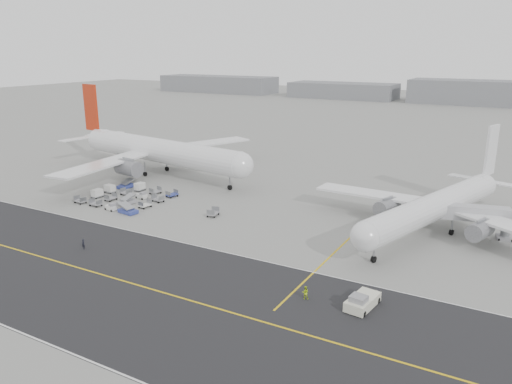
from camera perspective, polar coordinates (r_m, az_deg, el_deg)
The scene contains 11 objects.
ground at distance 91.00m, azimuth -10.54°, elevation -4.58°, with size 700.00×700.00×0.00m, color gray.
taxiway at distance 75.75m, azimuth -16.32°, elevation -9.31°, with size 220.00×59.00×0.03m.
horizon_buildings at distance 327.42m, azimuth 25.02°, elevation 9.00°, with size 520.00×28.00×28.00m, color slate, non-canonical shape.
airliner_a at distance 132.63m, azimuth -11.35°, elevation 4.72°, with size 63.53×62.39×22.03m.
airliner_b at distance 94.22m, azimuth 20.05°, elevation -1.43°, with size 46.99×47.97×17.03m.
pushback_tug at distance 65.93m, azimuth 12.02°, elevation -12.14°, with size 3.38×7.44×2.10m.
jet_bridge at distance 94.09m, azimuth 22.93°, elevation -2.33°, with size 15.44×6.23×5.77m.
gse_cluster at distance 112.27m, azimuth -14.51°, elevation -0.85°, with size 21.85×21.07×1.96m, color #97979C, non-canonical shape.
stray_dolly at distance 98.52m, azimuth -4.92°, elevation -2.75°, with size 1.65×2.69×1.65m, color silver, non-canonical shape.
ground_crew_a at distance 86.77m, azimuth -19.13°, elevation -5.65°, with size 0.63×0.41×1.72m, color black.
ground_crew_b at distance 66.91m, azimuth 5.65°, elevation -11.36°, with size 0.88×0.68×1.80m, color #AACC18.
Camera 1 is at (55.43, -64.90, 31.57)m, focal length 35.00 mm.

